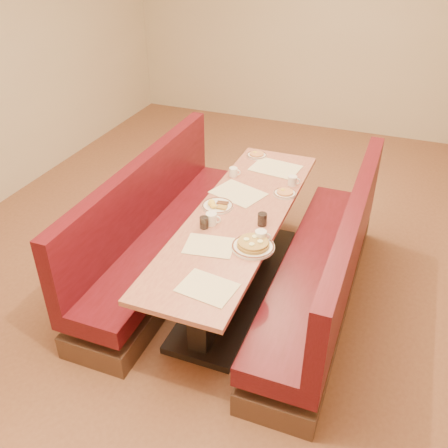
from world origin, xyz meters
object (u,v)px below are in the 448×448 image
(diner_table, at_px, (238,252))
(soda_tumbler_near, at_px, (204,222))
(coffee_mug_a, at_px, (261,236))
(soda_tumbler_mid, at_px, (262,219))
(booth_left, at_px, (160,236))
(eggs_plate, at_px, (217,205))
(booth_right, at_px, (325,273))
(pancake_plate, at_px, (253,245))
(coffee_mug_b, at_px, (212,219))
(coffee_mug_d, at_px, (234,172))
(coffee_mug_c, at_px, (293,181))

(diner_table, height_order, soda_tumbler_near, soda_tumbler_near)
(coffee_mug_a, distance_m, soda_tumbler_mid, 0.23)
(booth_left, distance_m, coffee_mug_a, 1.15)
(diner_table, distance_m, soda_tumbler_near, 0.54)
(coffee_mug_a, bearing_deg, eggs_plate, 132.54)
(booth_right, distance_m, pancake_plate, 0.75)
(diner_table, relative_size, booth_right, 1.00)
(pancake_plate, bearing_deg, coffee_mug_b, 154.41)
(diner_table, distance_m, booth_left, 0.73)
(coffee_mug_d, xyz_separation_m, soda_tumbler_near, (0.09, -0.89, 0.00))
(eggs_plate, xyz_separation_m, coffee_mug_d, (-0.07, 0.57, 0.03))
(soda_tumbler_mid, bearing_deg, booth_left, 174.85)
(coffee_mug_a, bearing_deg, pancake_plate, -119.56)
(diner_table, bearing_deg, coffee_mug_b, -124.33)
(diner_table, distance_m, soda_tumbler_mid, 0.49)
(coffee_mug_c, xyz_separation_m, soda_tumbler_near, (-0.46, -0.92, 0.00))
(soda_tumbler_mid, bearing_deg, coffee_mug_b, -160.92)
(diner_table, bearing_deg, soda_tumbler_near, -122.46)
(soda_tumbler_mid, bearing_deg, coffee_mug_c, 85.67)
(booth_left, relative_size, soda_tumbler_mid, 24.87)
(diner_table, distance_m, coffee_mug_d, 0.78)
(coffee_mug_a, relative_size, soda_tumbler_mid, 1.21)
(coffee_mug_d, bearing_deg, booth_right, -39.51)
(coffee_mug_c, distance_m, coffee_mug_d, 0.54)
(coffee_mug_d, bearing_deg, coffee_mug_a, -67.22)
(booth_right, xyz_separation_m, soda_tumbler_near, (-0.91, -0.28, 0.43))
(coffee_mug_c, bearing_deg, pancake_plate, -97.90)
(diner_table, relative_size, pancake_plate, 8.00)
(booth_right, height_order, soda_tumbler_mid, booth_right)
(booth_right, height_order, coffee_mug_d, booth_right)
(eggs_plate, xyz_separation_m, coffee_mug_b, (0.06, -0.25, 0.03))
(coffee_mug_a, bearing_deg, diner_table, 120.81)
(diner_table, bearing_deg, eggs_plate, 168.71)
(soda_tumbler_near, xyz_separation_m, soda_tumbler_mid, (0.40, 0.20, 0.00))
(coffee_mug_c, height_order, soda_tumbler_mid, soda_tumbler_mid)
(coffee_mug_d, bearing_deg, diner_table, -74.48)
(pancake_plate, bearing_deg, soda_tumbler_mid, 95.82)
(eggs_plate, relative_size, soda_tumbler_mid, 2.57)
(soda_tumbler_near, bearing_deg, booth_left, 152.91)
(pancake_plate, distance_m, eggs_plate, 0.64)
(booth_left, height_order, coffee_mug_b, booth_left)
(coffee_mug_a, bearing_deg, booth_left, 151.35)
(booth_right, height_order, coffee_mug_a, booth_right)
(eggs_plate, relative_size, coffee_mug_a, 2.12)
(booth_left, relative_size, coffee_mug_b, 20.44)
(coffee_mug_b, height_order, coffee_mug_d, coffee_mug_b)
(coffee_mug_a, distance_m, coffee_mug_b, 0.44)
(soda_tumbler_near, bearing_deg, soda_tumbler_mid, 26.15)
(diner_table, xyz_separation_m, coffee_mug_b, (-0.15, -0.21, 0.42))
(diner_table, relative_size, eggs_plate, 9.67)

